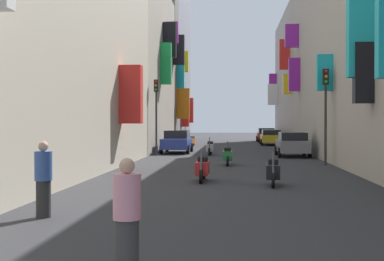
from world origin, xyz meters
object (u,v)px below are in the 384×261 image
object	(u,v)px
scooter_black	(273,172)
parked_car_yellow	(271,137)
parked_car_red	(266,135)
pedestrian_near_left	(43,180)
scooter_silver	(210,148)
scooter_green	(227,156)
traffic_light_near_corner	(326,100)
scooter_orange	(191,141)
parked_car_grey	(292,144)
parked_car_blue	(177,141)
traffic_light_far_corner	(156,104)
scooter_red	(203,168)
pedestrian_crossing	(127,218)

from	to	relation	value
scooter_black	parked_car_yellow	bearing A→B (deg)	86.26
parked_car_red	pedestrian_near_left	world-z (taller)	pedestrian_near_left
scooter_silver	pedestrian_near_left	world-z (taller)	pedestrian_near_left
scooter_green	traffic_light_near_corner	distance (m)	5.37
scooter_orange	parked_car_yellow	bearing A→B (deg)	25.69
parked_car_grey	parked_car_red	bearing A→B (deg)	90.42
parked_car_blue	traffic_light_far_corner	bearing A→B (deg)	-106.73
parked_car_red	traffic_light_near_corner	xyz separation A→B (m)	(1.02, -30.05, 2.36)
parked_car_grey	scooter_red	world-z (taller)	parked_car_grey
parked_car_yellow	pedestrian_near_left	xyz separation A→B (m)	(-7.42, -36.85, 0.09)
parked_car_blue	scooter_orange	world-z (taller)	parked_car_blue
scooter_green	pedestrian_near_left	size ratio (longest dim) A/B	1.16
parked_car_blue	traffic_light_far_corner	xyz separation A→B (m)	(-0.95, -3.16, 2.38)
parked_car_blue	scooter_silver	world-z (taller)	parked_car_blue
traffic_light_near_corner	scooter_green	bearing A→B (deg)	-178.60
parked_car_grey	parked_car_red	world-z (taller)	parked_car_grey
parked_car_blue	scooter_black	size ratio (longest dim) A/B	2.51
scooter_green	pedestrian_crossing	xyz separation A→B (m)	(-1.10, -18.41, 0.33)
parked_car_yellow	parked_car_blue	bearing A→B (deg)	-119.41
parked_car_yellow	parked_car_grey	xyz separation A→B (m)	(0.20, -16.01, 0.03)
pedestrian_crossing	traffic_light_near_corner	bearing A→B (deg)	72.73
parked_car_yellow	parked_car_grey	distance (m)	16.01
scooter_green	traffic_light_far_corner	world-z (taller)	traffic_light_far_corner
scooter_black	scooter_silver	bearing A→B (deg)	100.06
parked_car_red	scooter_orange	size ratio (longest dim) A/B	2.07
parked_car_blue	scooter_orange	distance (m)	9.34
scooter_silver	scooter_green	xyz separation A→B (m)	(1.20, -7.75, -0.00)
scooter_orange	parked_car_red	bearing A→B (deg)	57.32
scooter_green	scooter_silver	bearing A→B (deg)	98.82
traffic_light_near_corner	parked_car_yellow	bearing A→B (deg)	92.68
scooter_red	traffic_light_near_corner	size ratio (longest dim) A/B	0.41
traffic_light_near_corner	traffic_light_far_corner	size ratio (longest dim) A/B	0.98
scooter_silver	pedestrian_near_left	distance (m)	22.13
traffic_light_far_corner	parked_car_grey	bearing A→B (deg)	-1.25
traffic_light_far_corner	scooter_red	bearing A→B (deg)	-74.98
parked_car_grey	scooter_orange	distance (m)	14.55
scooter_silver	traffic_light_near_corner	distance (m)	9.99
scooter_green	pedestrian_near_left	bearing A→B (deg)	-105.00
parked_car_grey	scooter_red	xyz separation A→B (m)	(-4.59, -13.65, -0.31)
parked_car_blue	pedestrian_crossing	bearing A→B (deg)	-85.08
scooter_black	pedestrian_crossing	distance (m)	10.70
scooter_red	scooter_black	size ratio (longest dim) A/B	1.07
scooter_orange	scooter_green	distance (m)	19.58
pedestrian_crossing	scooter_orange	bearing A→B (deg)	93.40
parked_car_red	scooter_black	world-z (taller)	parked_car_red
parked_car_grey	scooter_orange	size ratio (longest dim) A/B	1.97
scooter_silver	scooter_green	distance (m)	7.84
scooter_silver	scooter_green	bearing A→B (deg)	-81.18
pedestrian_near_left	parked_car_red	bearing A→B (deg)	80.47
scooter_black	parked_car_blue	bearing A→B (deg)	105.92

